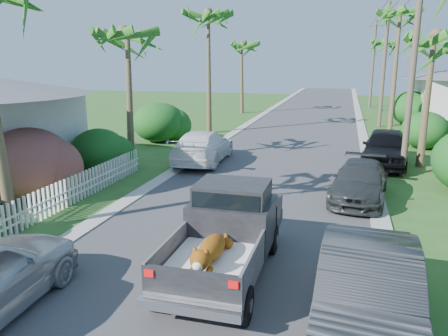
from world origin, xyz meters
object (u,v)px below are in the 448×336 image
(palm_r_c, at_px, (401,11))
(utility_pole_b, at_px, (413,68))
(pickup_truck, at_px, (229,228))
(palm_r_b, at_px, (434,36))
(parked_car_rf, at_px, (385,148))
(parked_car_rm, at_px, (360,182))
(utility_pole_c, at_px, (384,65))
(palm_l_b, at_px, (126,32))
(palm_l_c, at_px, (208,13))
(parked_car_rn, at_px, (368,296))
(utility_pole_d, at_px, (373,63))
(palm_l_d, at_px, (242,43))
(palm_r_d, at_px, (386,41))
(parked_car_lf, at_px, (203,147))

(palm_r_c, xyz_separation_m, utility_pole_b, (-0.60, -13.00, -3.51))
(pickup_truck, height_order, palm_r_b, palm_r_b)
(parked_car_rf, relative_size, palm_r_b, 0.70)
(parked_car_rm, height_order, utility_pole_c, utility_pole_c)
(pickup_truck, height_order, parked_car_rm, pickup_truck)
(palm_l_b, bearing_deg, palm_l_c, 85.43)
(parked_car_rn, xyz_separation_m, utility_pole_b, (2.00, 12.34, 3.78))
(parked_car_rm, height_order, utility_pole_d, utility_pole_d)
(palm_l_d, distance_m, palm_r_d, 14.32)
(utility_pole_c, bearing_deg, parked_car_lf, -121.94)
(utility_pole_c, bearing_deg, palm_l_b, -127.78)
(parked_car_rf, relative_size, utility_pole_d, 0.56)
(utility_pole_c, height_order, utility_pole_d, same)
(palm_r_d, bearing_deg, parked_car_rn, -94.22)
(parked_car_rm, xyz_separation_m, palm_r_d, (2.81, 30.87, 6.08))
(utility_pole_c, bearing_deg, utility_pole_d, 90.00)
(parked_car_rf, distance_m, utility_pole_d, 28.26)
(pickup_truck, bearing_deg, palm_l_c, 108.65)
(parked_car_rf, distance_m, utility_pole_b, 4.28)
(parked_car_rn, bearing_deg, palm_l_b, 134.94)
(palm_l_b, bearing_deg, palm_r_d, 64.59)
(palm_r_d, bearing_deg, utility_pole_b, -91.91)
(palm_r_c, bearing_deg, palm_l_c, -161.85)
(parked_car_lf, distance_m, palm_l_d, 21.71)
(palm_l_d, height_order, palm_r_b, palm_l_d)
(utility_pole_c, bearing_deg, palm_l_c, -152.65)
(parked_car_rm, distance_m, palm_l_d, 27.50)
(pickup_truck, height_order, parked_car_lf, pickup_truck)
(palm_r_c, xyz_separation_m, utility_pole_d, (-0.60, 17.00, -3.51))
(parked_car_lf, height_order, utility_pole_c, utility_pole_c)
(palm_l_c, height_order, utility_pole_c, palm_l_c)
(palm_r_b, relative_size, palm_r_c, 0.77)
(parked_car_rm, height_order, parked_car_rf, parked_car_rf)
(parked_car_rm, distance_m, palm_r_d, 31.59)
(utility_pole_c, bearing_deg, pickup_truck, -101.36)
(palm_l_c, xyz_separation_m, palm_l_d, (-0.50, 12.00, -1.47))
(utility_pole_c, bearing_deg, palm_r_b, -85.60)
(parked_car_rn, bearing_deg, palm_r_c, 86.56)
(palm_l_b, bearing_deg, pickup_truck, -51.81)
(palm_r_c, xyz_separation_m, utility_pole_c, (-0.60, 2.00, -3.51))
(palm_l_d, bearing_deg, parked_car_lf, -82.05)
(parked_car_rm, bearing_deg, utility_pole_d, 93.09)
(parked_car_lf, height_order, palm_r_d, palm_r_d)
(palm_r_b, bearing_deg, utility_pole_c, 94.40)
(parked_car_rm, relative_size, palm_l_c, 0.49)
(pickup_truck, relative_size, parked_car_rf, 1.02)
(palm_l_d, height_order, utility_pole_c, utility_pole_c)
(parked_car_lf, xyz_separation_m, palm_r_c, (9.80, 12.76, 7.33))
(parked_car_rn, relative_size, palm_l_b, 0.68)
(pickup_truck, height_order, parked_car_rf, pickup_truck)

